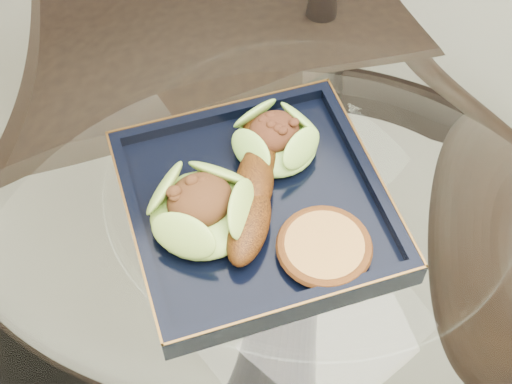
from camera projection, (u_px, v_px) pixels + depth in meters
dining_table at (299, 282)px, 0.91m from camera, size 1.13×1.13×0.77m
dining_chair at (219, 24)px, 1.27m from camera, size 0.55×0.55×0.99m
navy_plate at (256, 208)px, 0.77m from camera, size 0.35×0.35×0.02m
lettuce_wrap_left at (203, 211)px, 0.73m from camera, size 0.13×0.13×0.04m
lettuce_wrap_right at (275, 141)px, 0.79m from camera, size 0.12×0.12×0.03m
roasted_plantain at (254, 184)px, 0.75m from camera, size 0.17×0.17×0.04m
crumb_patty at (324, 248)px, 0.72m from camera, size 0.09×0.09×0.02m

